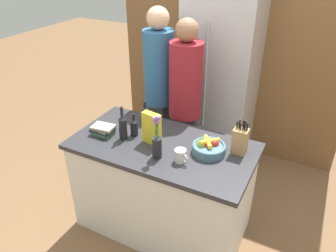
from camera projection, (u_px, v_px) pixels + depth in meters
The scene contains 15 objects.
ground_plane at pixel (163, 223), 3.11m from camera, with size 14.00×14.00×0.00m, color brown.
kitchen_island at pixel (163, 187), 2.88m from camera, with size 1.50×0.79×0.89m.
back_wall_wood at pixel (230, 44), 3.73m from camera, with size 2.70×0.12×2.60m.
refrigerator at pixel (220, 78), 3.58m from camera, with size 0.74×0.63×2.04m.
fruit_bowl at pixel (209, 147), 2.54m from camera, with size 0.26×0.26×0.11m.
knife_block at pixel (240, 141), 2.51m from camera, with size 0.11×0.09×0.29m.
flower_vase at pixel (157, 142), 2.44m from camera, with size 0.07×0.07×0.36m.
cereal_box at pixel (152, 128), 2.62m from camera, with size 0.17×0.09×0.27m.
coffee_mug at pixel (181, 156), 2.43m from camera, with size 0.12×0.09×0.10m.
book_stack at pixel (103, 130), 2.78m from camera, with size 0.20×0.17×0.08m.
bottle_oil at pixel (123, 126), 2.68m from camera, with size 0.07×0.07×0.29m.
bottle_vinegar at pixel (145, 114), 2.93m from camera, with size 0.07×0.07×0.21m.
bottle_wine at pixel (134, 127), 2.74m from camera, with size 0.06×0.06×0.20m.
person_at_sink at pixel (159, 87), 3.30m from camera, with size 0.30×0.30×1.83m.
person_in_blue at pixel (185, 100), 3.12m from camera, with size 0.31×0.31×1.77m.
Camera 1 is at (1.06, -1.97, 2.34)m, focal length 35.00 mm.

